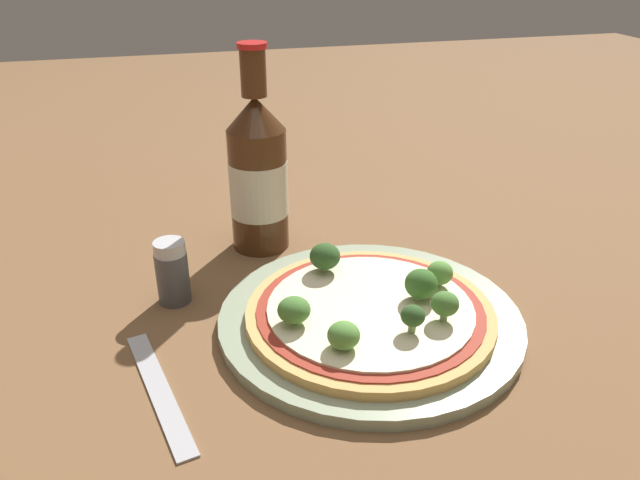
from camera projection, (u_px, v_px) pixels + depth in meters
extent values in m
plane|color=brown|center=(346.00, 312.00, 0.64)|extent=(3.00, 3.00, 0.00)
cylinder|color=#93A384|center=(370.00, 319.00, 0.62)|extent=(0.30, 0.30, 0.01)
cylinder|color=tan|center=(370.00, 314.00, 0.60)|extent=(0.24, 0.24, 0.01)
cylinder|color=maroon|center=(370.00, 309.00, 0.60)|extent=(0.22, 0.22, 0.00)
cylinder|color=beige|center=(370.00, 308.00, 0.60)|extent=(0.20, 0.20, 0.00)
cylinder|color=#89A866|center=(343.00, 344.00, 0.54)|extent=(0.01, 0.01, 0.01)
ellipsoid|color=#568E3D|center=(344.00, 335.00, 0.54)|extent=(0.03, 0.03, 0.02)
cylinder|color=#89A866|center=(439.00, 282.00, 0.63)|extent=(0.01, 0.01, 0.01)
ellipsoid|color=#568E3D|center=(440.00, 273.00, 0.63)|extent=(0.03, 0.03, 0.02)
cylinder|color=#89A866|center=(325.00, 267.00, 0.66)|extent=(0.01, 0.01, 0.01)
ellipsoid|color=#2D5123|center=(325.00, 256.00, 0.65)|extent=(0.03, 0.03, 0.03)
cylinder|color=#89A866|center=(294.00, 319.00, 0.57)|extent=(0.01, 0.01, 0.01)
ellipsoid|color=#477A33|center=(294.00, 310.00, 0.57)|extent=(0.03, 0.03, 0.02)
cylinder|color=#89A866|center=(444.00, 315.00, 0.58)|extent=(0.01, 0.01, 0.01)
ellipsoid|color=#477A33|center=(445.00, 304.00, 0.57)|extent=(0.03, 0.03, 0.02)
cylinder|color=#89A866|center=(420.00, 295.00, 0.61)|extent=(0.01, 0.01, 0.01)
ellipsoid|color=#386628|center=(421.00, 284.00, 0.60)|extent=(0.03, 0.03, 0.03)
cylinder|color=#89A866|center=(412.00, 326.00, 0.56)|extent=(0.01, 0.01, 0.01)
ellipsoid|color=#2D5123|center=(413.00, 316.00, 0.55)|extent=(0.02, 0.02, 0.02)
cylinder|color=#472814|center=(259.00, 190.00, 0.74)|extent=(0.07, 0.07, 0.15)
cylinder|color=beige|center=(259.00, 187.00, 0.74)|extent=(0.07, 0.07, 0.07)
cone|color=#472814|center=(255.00, 113.00, 0.70)|extent=(0.07, 0.07, 0.04)
cylinder|color=#472814|center=(253.00, 73.00, 0.68)|extent=(0.03, 0.03, 0.05)
cylinder|color=red|center=(252.00, 45.00, 0.66)|extent=(0.03, 0.03, 0.01)
cylinder|color=#4C4C51|center=(173.00, 278.00, 0.64)|extent=(0.03, 0.03, 0.06)
cylinder|color=silver|center=(169.00, 248.00, 0.63)|extent=(0.03, 0.03, 0.01)
cube|color=#B2B2B7|center=(159.00, 390.00, 0.53)|extent=(0.05, 0.17, 0.00)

